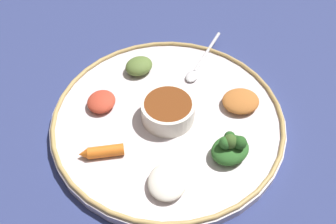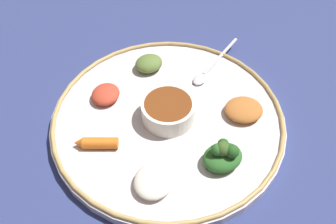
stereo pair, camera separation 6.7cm
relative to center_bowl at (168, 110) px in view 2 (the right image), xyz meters
The scene contains 11 objects.
ground_plane 0.04m from the center_bowl, ahead, with size 2.40×2.40×0.00m, color navy.
platter 0.03m from the center_bowl, ahead, with size 0.43×0.43×0.02m, color silver.
platter_rim 0.02m from the center_bowl, ahead, with size 0.42×0.42×0.01m, color tan.
center_bowl is the anchor object (origin of this frame).
spoon 0.15m from the center_bowl, behind, with size 0.17×0.02×0.01m.
greens_pile 0.13m from the center_bowl, 76.31° to the left, with size 0.09×0.08×0.05m.
carrot_near_spoon 0.14m from the center_bowl, 27.98° to the right, with size 0.06×0.07×0.02m.
mound_chickpea 0.14m from the center_bowl, 127.61° to the left, with size 0.07×0.06×0.02m, color #B2662D.
mound_berbere_red 0.13m from the center_bowl, 78.10° to the right, with size 0.06×0.05×0.02m, color #B73D28.
mound_collards 0.14m from the center_bowl, 129.53° to the right, with size 0.06×0.05×0.03m, color #567033.
mound_rice_white 0.14m from the center_bowl, 24.76° to the left, with size 0.07×0.06×0.02m, color silver.
Camera 2 is at (0.36, 0.24, 0.55)m, focal length 40.32 mm.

